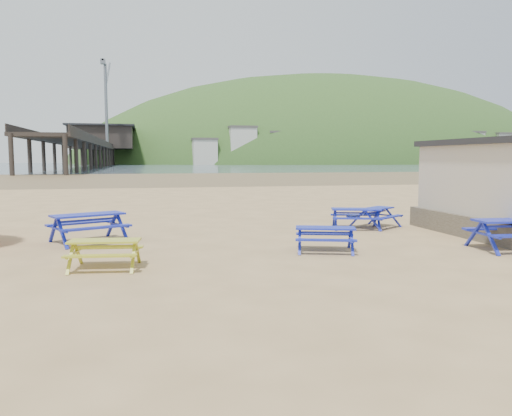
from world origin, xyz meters
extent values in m
plane|color=tan|center=(0.00, 0.00, 0.00)|extent=(400.00, 400.00, 0.00)
plane|color=brown|center=(0.00, 55.00, 0.00)|extent=(400.00, 400.00, 0.00)
plane|color=#435460|center=(0.00, 170.00, 0.01)|extent=(400.00, 400.00, 0.00)
cube|color=#153EA1|center=(-4.69, 2.22, 0.84)|extent=(2.21, 1.62, 0.06)
cube|color=#153EA1|center=(-4.99, 2.84, 0.52)|extent=(1.99, 1.15, 0.06)
cube|color=#153EA1|center=(-4.39, 1.59, 0.52)|extent=(1.99, 1.15, 0.06)
cube|color=#153EA1|center=(4.38, 3.21, 0.70)|extent=(1.85, 1.16, 0.05)
cube|color=#153EA1|center=(4.55, 3.76, 0.43)|extent=(1.72, 0.75, 0.05)
cube|color=#153EA1|center=(4.21, 2.66, 0.43)|extent=(1.72, 0.75, 0.05)
cube|color=#153EA1|center=(5.17, 3.32, 0.69)|extent=(1.78, 1.53, 0.05)
cube|color=#153EA1|center=(4.84, 3.78, 0.43)|extent=(1.53, 1.18, 0.05)
cube|color=#153EA1|center=(5.50, 2.85, 0.43)|extent=(1.53, 1.18, 0.05)
cube|color=#153EA1|center=(1.73, -0.73, 0.65)|extent=(1.70, 1.08, 0.04)
cube|color=#153EA1|center=(1.90, -0.23, 0.40)|extent=(1.58, 0.70, 0.04)
cube|color=#153EA1|center=(1.57, -1.24, 0.40)|extent=(1.58, 0.70, 0.04)
cube|color=#153EA1|center=(6.83, -1.65, 0.82)|extent=(2.08, 0.96, 0.06)
cube|color=#153EA1|center=(6.89, -0.98, 0.50)|extent=(2.04, 0.46, 0.06)
cube|color=gold|center=(-3.94, -1.61, 0.64)|extent=(1.65, 0.82, 0.04)
cube|color=gold|center=(-3.87, -1.09, 0.40)|extent=(1.60, 0.42, 0.04)
cube|color=gold|center=(-4.01, -2.13, 0.40)|extent=(1.60, 0.42, 0.04)
cube|color=black|center=(-18.00, 175.00, 6.00)|extent=(9.00, 220.00, 0.60)
cube|color=black|center=(-18.00, 186.00, 10.00)|extent=(22.00, 30.00, 8.00)
cube|color=black|center=(-18.00, 186.00, 14.30)|extent=(24.00, 32.00, 0.60)
cylinder|color=slate|center=(-15.00, 164.00, 20.00)|extent=(1.00, 1.00, 28.00)
cube|color=slate|center=(-15.00, 178.00, 33.00)|extent=(0.60, 25.63, 12.38)
ellipsoid|color=#2D4C1E|center=(90.00, 230.00, -10.00)|extent=(264.00, 144.00, 108.00)
camera|label=1|loc=(-3.02, -13.36, 2.53)|focal=35.00mm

